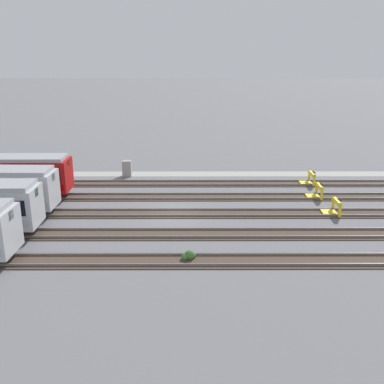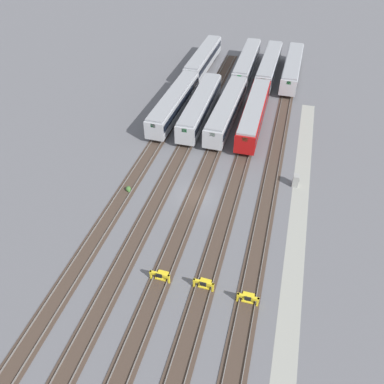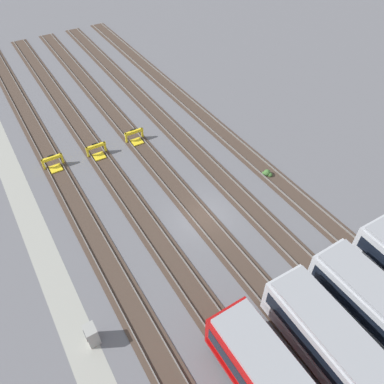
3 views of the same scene
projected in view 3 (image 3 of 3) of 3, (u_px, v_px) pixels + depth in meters
The scene contains 12 objects.
ground_plane at pixel (201, 218), 31.11m from camera, with size 400.00×400.00×0.00m, color slate.
service_walkway at pixel (57, 285), 26.52m from camera, with size 54.00×2.00×0.01m, color #9E9E93.
rail_track_nearest at pixel (107, 262), 27.92m from camera, with size 90.00×2.23×0.21m.
rail_track_near_inner at pixel (156, 238), 29.50m from camera, with size 90.00×2.23×0.21m.
rail_track_middle at pixel (201, 217), 31.08m from camera, with size 90.00×2.24×0.21m.
rail_track_far_inner at pixel (242, 199), 32.66m from camera, with size 90.00×2.23×0.21m.
rail_track_farthest at pixel (278, 181), 34.25m from camera, with size 90.00×2.23×0.21m.
bumper_stop_nearest_track at pixel (54, 164), 35.34m from camera, with size 1.34×2.00×1.22m.
bumper_stop_near_inner_track at pixel (97, 151), 36.67m from camera, with size 1.36×2.01×1.22m.
bumper_stop_middle_track at pixel (135, 137), 38.37m from camera, with size 1.35×2.00×1.22m.
electrical_cabinet at pixel (92, 335), 23.11m from camera, with size 0.90×0.73×1.60m.
weed_clump at pixel (267, 173), 34.75m from camera, with size 0.92×0.70×0.64m.
Camera 3 is at (17.27, -11.57, 23.26)m, focal length 35.00 mm.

